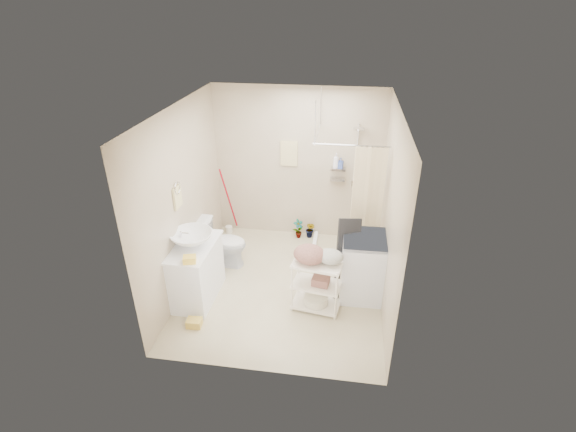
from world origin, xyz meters
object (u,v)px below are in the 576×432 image
toilet (222,243)px  washing_machine (364,266)px  vanity (196,272)px  laundry_rack (317,281)px

toilet → washing_machine: bearing=-98.4°
vanity → toilet: (0.12, 0.86, -0.04)m
toilet → washing_machine: 2.23m
toilet → laundry_rack: size_ratio=0.87×
vanity → laundry_rack: 1.67m
vanity → washing_machine: size_ratio=1.04×
washing_machine → laundry_rack: (-0.63, -0.40, -0.02)m
toilet → vanity: bearing=175.5°
toilet → laundry_rack: laundry_rack is taller
laundry_rack → toilet: bearing=159.9°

